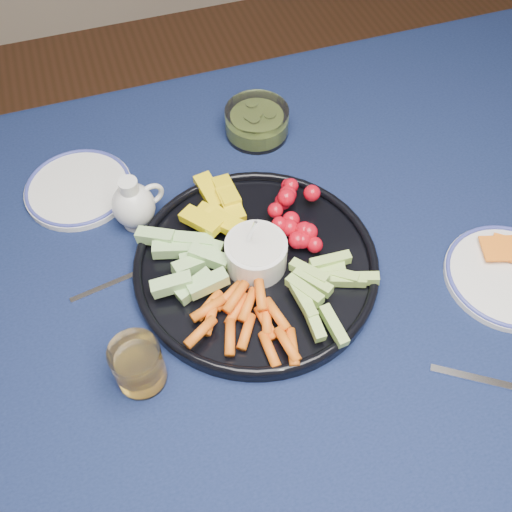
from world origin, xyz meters
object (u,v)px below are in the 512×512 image
object	(u,v)px
creamer_pitcher	(134,205)
crudite_platter	(254,262)
side_plate_extra	(78,188)
pickle_bowl	(257,123)
juice_tumbler	(139,366)
dining_table	(257,304)
cheese_plate	(509,275)

from	to	relation	value
creamer_pitcher	crudite_platter	bearing A→B (deg)	-45.86
creamer_pitcher	side_plate_extra	xyz separation A→B (m)	(-0.09, 0.10, -0.04)
creamer_pitcher	pickle_bowl	xyz separation A→B (m)	(0.26, 0.14, -0.02)
crudite_platter	side_plate_extra	world-z (taller)	crudite_platter
juice_tumbler	side_plate_extra	distance (m)	0.39
dining_table	creamer_pitcher	distance (m)	0.27
pickle_bowl	cheese_plate	bearing A→B (deg)	-59.07
juice_tumbler	dining_table	bearing A→B (deg)	27.83
dining_table	pickle_bowl	bearing A→B (deg)	71.41
creamer_pitcher	pickle_bowl	size ratio (longest dim) A/B	0.82
side_plate_extra	cheese_plate	bearing A→B (deg)	-33.43
dining_table	cheese_plate	distance (m)	0.41
dining_table	side_plate_extra	distance (m)	0.38
dining_table	cheese_plate	size ratio (longest dim) A/B	8.31
cheese_plate	side_plate_extra	bearing A→B (deg)	146.57
crudite_platter	pickle_bowl	bearing A→B (deg)	70.49
dining_table	juice_tumbler	xyz separation A→B (m)	(-0.21, -0.11, 0.12)
cheese_plate	dining_table	bearing A→B (deg)	160.59
crudite_platter	side_plate_extra	xyz separation A→B (m)	(-0.24, 0.26, -0.01)
creamer_pitcher	juice_tumbler	bearing A→B (deg)	-100.61
dining_table	creamer_pitcher	xyz separation A→B (m)	(-0.16, 0.17, 0.13)
creamer_pitcher	side_plate_extra	bearing A→B (deg)	129.85
pickle_bowl	creamer_pitcher	bearing A→B (deg)	-151.47
cheese_plate	side_plate_extra	world-z (taller)	cheese_plate
juice_tumbler	pickle_bowl	bearing A→B (deg)	53.46
cheese_plate	side_plate_extra	size ratio (longest dim) A/B	1.06
crudite_platter	creamer_pitcher	size ratio (longest dim) A/B	3.91
pickle_bowl	juice_tumbler	bearing A→B (deg)	-126.54
pickle_bowl	cheese_plate	xyz separation A→B (m)	(0.27, -0.45, -0.02)
pickle_bowl	side_plate_extra	xyz separation A→B (m)	(-0.35, -0.04, -0.02)
cheese_plate	juice_tumbler	bearing A→B (deg)	177.92
side_plate_extra	dining_table	bearing A→B (deg)	-48.66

